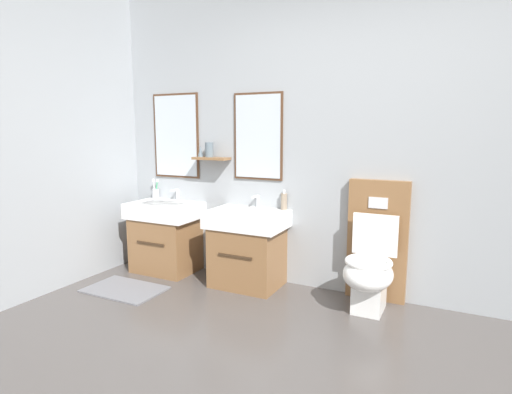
# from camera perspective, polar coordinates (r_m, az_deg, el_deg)

# --- Properties ---
(wall_back) EXTENTS (5.09, 0.27, 2.72)m
(wall_back) POSITION_cam_1_polar(r_m,az_deg,el_deg) (3.57, 14.77, 8.24)
(wall_back) COLOR #999EA3
(wall_back) RESTS_ON ground
(bath_mat) EXTENTS (0.68, 0.44, 0.01)m
(bath_mat) POSITION_cam_1_polar(r_m,az_deg,el_deg) (3.94, -17.48, -11.93)
(bath_mat) COLOR slate
(bath_mat) RESTS_ON ground
(vanity_sink_left) EXTENTS (0.68, 0.50, 0.69)m
(vanity_sink_left) POSITION_cam_1_polar(r_m,az_deg,el_deg) (4.27, -12.12, -5.09)
(vanity_sink_left) COLOR brown
(vanity_sink_left) RESTS_ON ground
(tap_on_left_sink) EXTENTS (0.03, 0.13, 0.11)m
(tap_on_left_sink) POSITION_cam_1_polar(r_m,az_deg,el_deg) (4.33, -10.79, 0.54)
(tap_on_left_sink) COLOR silver
(tap_on_left_sink) RESTS_ON vanity_sink_left
(vanity_sink_right) EXTENTS (0.68, 0.50, 0.69)m
(vanity_sink_right) POSITION_cam_1_polar(r_m,az_deg,el_deg) (3.78, -1.10, -6.72)
(vanity_sink_right) COLOR brown
(vanity_sink_right) RESTS_ON ground
(tap_on_right_sink) EXTENTS (0.03, 0.13, 0.11)m
(tap_on_right_sink) POSITION_cam_1_polar(r_m,az_deg,el_deg) (3.85, 0.14, -0.35)
(tap_on_right_sink) COLOR silver
(tap_on_right_sink) RESTS_ON vanity_sink_right
(toilet) EXTENTS (0.48, 0.62, 1.00)m
(toilet) POSITION_cam_1_polar(r_m,az_deg,el_deg) (3.44, 15.62, -8.42)
(toilet) COLOR brown
(toilet) RESTS_ON ground
(toothbrush_cup) EXTENTS (0.07, 0.07, 0.20)m
(toothbrush_cup) POSITION_cam_1_polar(r_m,az_deg,el_deg) (4.49, -13.54, 0.52)
(toothbrush_cup) COLOR silver
(toothbrush_cup) RESTS_ON vanity_sink_left
(soap_dispenser) EXTENTS (0.06, 0.06, 0.18)m
(soap_dispenser) POSITION_cam_1_polar(r_m,az_deg,el_deg) (3.74, 3.84, -0.56)
(soap_dispenser) COLOR gray
(soap_dispenser) RESTS_ON vanity_sink_right
(folded_hand_towel) EXTENTS (0.22, 0.16, 0.04)m
(folded_hand_towel) POSITION_cam_1_polar(r_m,az_deg,el_deg) (3.59, -2.79, -1.85)
(folded_hand_towel) COLOR white
(folded_hand_towel) RESTS_ON vanity_sink_right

